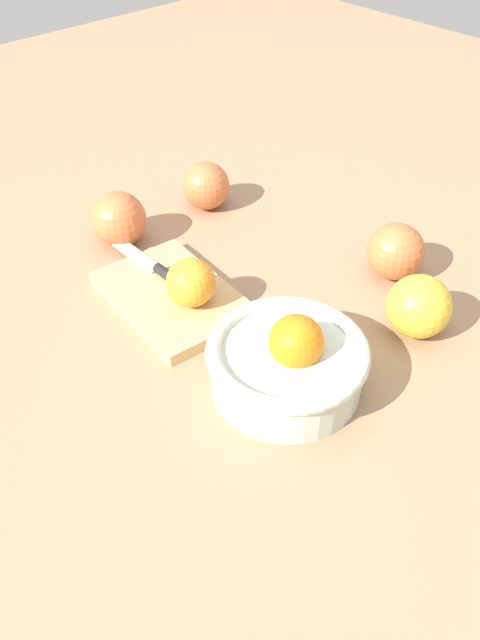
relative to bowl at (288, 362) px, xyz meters
The scene contains 9 objects.
ground_plane 0.17m from the bowl, 29.40° to the right, with size 2.40×2.40×0.00m, color #997556.
bowl is the anchor object (origin of this frame).
cutting_board 0.21m from the bowl, ahead, with size 0.21×0.14×0.02m, color tan.
orange_on_board 0.18m from the bowl, ahead, with size 0.06×0.06×0.06m, color orange.
knife 0.27m from the bowl, ahead, with size 0.16×0.02×0.01m.
apple_back_right 0.38m from the bowl, ahead, with size 0.08×0.08×0.08m, color #CC6638.
apple_front_left 0.27m from the bowl, 79.59° to the right, with size 0.08×0.08×0.08m, color #CC6638.
apple_front_right 0.42m from the bowl, 27.80° to the right, with size 0.08×0.08×0.08m, color #CC6638.
apple_front_left_2 0.19m from the bowl, 103.07° to the right, with size 0.08×0.08×0.08m, color gold.
Camera 1 is at (-0.49, 0.48, 0.55)m, focal length 36.39 mm.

